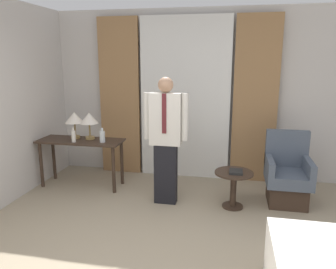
# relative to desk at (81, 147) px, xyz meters

# --- Properties ---
(wall_back) EXTENTS (10.00, 0.06, 2.70)m
(wall_back) POSITION_rel_desk_xyz_m (1.48, 0.88, 0.74)
(wall_back) COLOR beige
(wall_back) RESTS_ON ground_plane
(curtain_sheer_center) EXTENTS (1.44, 0.06, 2.58)m
(curtain_sheer_center) POSITION_rel_desk_xyz_m (1.48, 0.75, 0.68)
(curtain_sheer_center) COLOR white
(curtain_sheer_center) RESTS_ON ground_plane
(curtain_drape_left) EXTENTS (0.68, 0.06, 2.58)m
(curtain_drape_left) POSITION_rel_desk_xyz_m (0.38, 0.75, 0.68)
(curtain_drape_left) COLOR #997047
(curtain_drape_left) RESTS_ON ground_plane
(curtain_drape_right) EXTENTS (0.68, 0.06, 2.58)m
(curtain_drape_right) POSITION_rel_desk_xyz_m (2.57, 0.75, 0.68)
(curtain_drape_right) COLOR #997047
(curtain_drape_right) RESTS_ON ground_plane
(desk) EXTENTS (1.28, 0.48, 0.73)m
(desk) POSITION_rel_desk_xyz_m (0.00, 0.00, 0.00)
(desk) COLOR #38281E
(desk) RESTS_ON ground_plane
(table_lamp_left) EXTENTS (0.28, 0.28, 0.40)m
(table_lamp_left) POSITION_rel_desk_xyz_m (-0.12, 0.08, 0.42)
(table_lamp_left) COLOR #9E7F47
(table_lamp_left) RESTS_ON desk
(table_lamp_right) EXTENTS (0.28, 0.28, 0.40)m
(table_lamp_right) POSITION_rel_desk_xyz_m (0.12, 0.08, 0.42)
(table_lamp_right) COLOR #9E7F47
(table_lamp_right) RESTS_ON desk
(bottle_near_edge) EXTENTS (0.06, 0.06, 0.22)m
(bottle_near_edge) POSITION_rel_desk_xyz_m (-0.03, -0.14, 0.21)
(bottle_near_edge) COLOR silver
(bottle_near_edge) RESTS_ON desk
(bottle_by_lamp) EXTENTS (0.08, 0.08, 0.21)m
(bottle_by_lamp) POSITION_rel_desk_xyz_m (0.38, -0.07, 0.20)
(bottle_by_lamp) COLOR silver
(bottle_by_lamp) RESTS_ON desk
(person) EXTENTS (0.59, 0.20, 1.70)m
(person) POSITION_rel_desk_xyz_m (1.39, -0.35, 0.32)
(person) COLOR black
(person) RESTS_ON ground_plane
(armchair) EXTENTS (0.57, 0.63, 0.96)m
(armchair) POSITION_rel_desk_xyz_m (3.01, -0.02, -0.26)
(armchair) COLOR #38281E
(armchair) RESTS_ON ground_plane
(side_table) EXTENTS (0.50, 0.50, 0.49)m
(side_table) POSITION_rel_desk_xyz_m (2.29, -0.33, -0.28)
(side_table) COLOR #38281E
(side_table) RESTS_ON ground_plane
(book) EXTENTS (0.17, 0.21, 0.03)m
(book) POSITION_rel_desk_xyz_m (2.32, -0.36, -0.11)
(book) COLOR black
(book) RESTS_ON side_table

